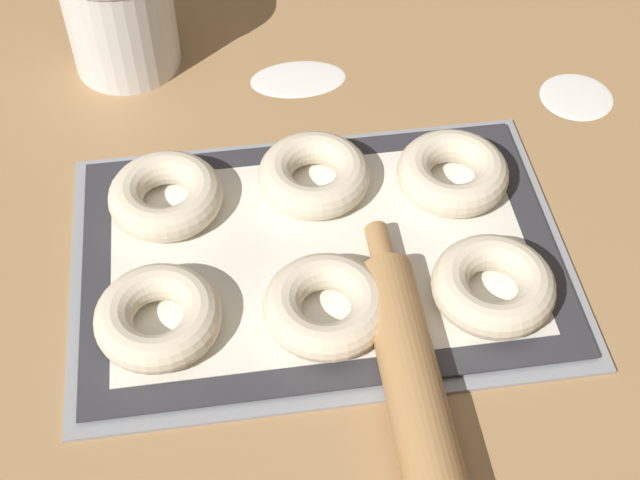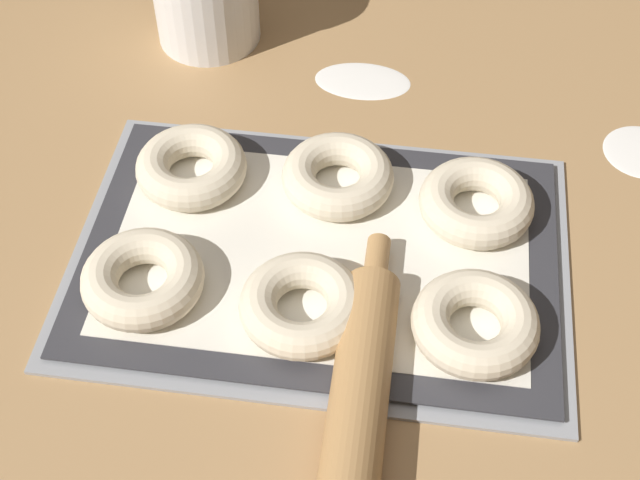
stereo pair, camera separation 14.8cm
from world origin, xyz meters
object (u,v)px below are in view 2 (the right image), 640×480
Objects in this scene: bagel_back_center at (338,176)px; bagel_back_right at (476,202)px; bagel_front_right at (475,323)px; bagel_back_left at (191,167)px; bagel_front_center at (302,305)px; baking_tray at (320,256)px; bagel_front_left at (143,279)px.

bagel_back_right is (0.14, -0.02, 0.00)m from bagel_back_center.
bagel_front_right is 0.21m from bagel_back_center.
bagel_back_right is (0.28, -0.01, 0.00)m from bagel_back_left.
bagel_back_left is at bearing 152.05° from bagel_front_right.
bagel_front_center is 1.00× the size of bagel_back_center.
bagel_front_right and bagel_back_right have the same top height.
bagel_back_center is (0.01, 0.08, 0.02)m from baking_tray.
bagel_front_left is at bearing -155.39° from bagel_back_right.
bagel_back_right is at bearing -1.85° from bagel_back_left.
bagel_back_left is at bearing 131.50° from bagel_front_center.
bagel_front_right and bagel_back_left have the same top height.
bagel_back_left is (0.01, 0.14, 0.00)m from bagel_front_left.
bagel_front_center is 1.00× the size of bagel_front_right.
baking_tray is 0.16m from bagel_back_left.
bagel_front_left is 0.15m from bagel_front_center.
bagel_front_left and bagel_front_right have the same top height.
bagel_back_right is at bearing 91.05° from bagel_front_right.
bagel_back_left is 1.00× the size of bagel_back_center.
bagel_front_center reaches higher than baking_tray.
baking_tray is at bearing 23.85° from bagel_front_left.
baking_tray is 4.21× the size of bagel_back_center.
bagel_back_right is (0.15, 0.14, 0.00)m from bagel_front_center.
bagel_front_center is 0.15m from bagel_front_right.
bagel_front_center is 1.00× the size of bagel_back_right.
bagel_back_left and bagel_back_center have the same top height.
bagel_back_center is (-0.14, 0.16, 0.00)m from bagel_front_right.
bagel_front_right reaches higher than baking_tray.
bagel_front_left is at bearing -156.15° from baking_tray.
bagel_back_right is at bearing 44.10° from bagel_front_center.
bagel_front_right is (0.14, -0.07, 0.02)m from baking_tray.
baking_tray is 4.21× the size of bagel_front_center.
bagel_front_center is 0.21m from bagel_back_right.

